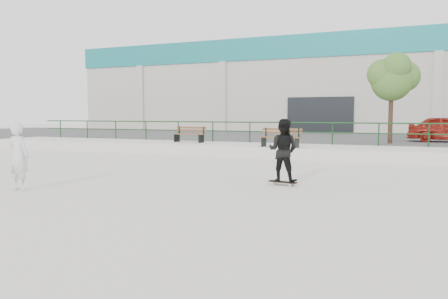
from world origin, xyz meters
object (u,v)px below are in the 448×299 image
at_px(bench_right, 281,138).
at_px(standing_skater, 283,150).
at_px(tree, 393,76).
at_px(seated_skater, 19,157).
at_px(skateboard, 283,182).
at_px(bench_left, 189,134).

bearing_deg(bench_right, standing_skater, -70.24).
bearing_deg(tree, seated_skater, -119.71).
xyz_separation_m(tree, seated_skater, (-8.15, -14.28, -2.83)).
height_order(skateboard, standing_skater, standing_skater).
height_order(bench_left, seated_skater, seated_skater).
distance_m(bench_left, standing_skater, 10.65).
height_order(bench_left, standing_skater, standing_skater).
bearing_deg(bench_right, seated_skater, -107.51).
xyz_separation_m(bench_left, bench_right, (5.06, -1.41, 0.01)).
xyz_separation_m(bench_left, skateboard, (6.96, -8.06, -0.82)).
bearing_deg(tree, skateboard, -102.07).
distance_m(skateboard, seated_skater, 6.76).
xyz_separation_m(skateboard, seated_skater, (-5.81, -3.35, 0.77)).
bearing_deg(bench_left, skateboard, -44.67).
relative_size(bench_right, standing_skater, 1.07).
relative_size(tree, seated_skater, 2.50).
relative_size(bench_left, bench_right, 0.97).
bearing_deg(tree, bench_left, -162.88).
bearing_deg(skateboard, standing_skater, 0.00).
distance_m(bench_left, tree, 10.11).
relative_size(bench_left, standing_skater, 1.04).
bearing_deg(bench_left, seated_skater, -79.74).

